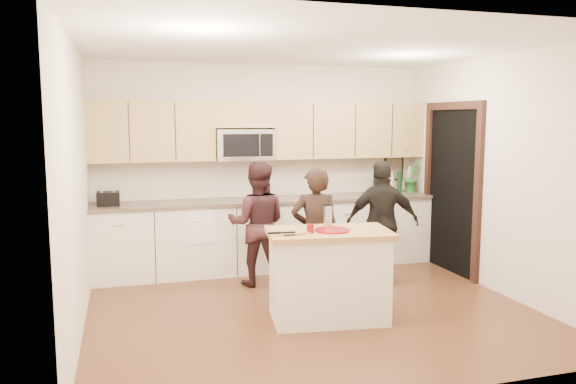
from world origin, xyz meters
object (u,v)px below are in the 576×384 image
object	(u,v)px
island	(329,275)
toaster	(108,199)
woman_left	(315,233)
woman_center	(257,224)
woman_right	(382,223)

from	to	relation	value
island	toaster	bearing A→B (deg)	143.86
island	toaster	size ratio (longest dim) A/B	4.83
toaster	woman_left	bearing A→B (deg)	-31.34
woman_center	woman_right	xyz separation A→B (m)	(1.44, -0.41, 0.01)
woman_left	woman_right	distance (m)	0.98
toaster	island	bearing A→B (deg)	-43.84
woman_left	woman_right	bearing A→B (deg)	-152.16
woman_center	toaster	bearing A→B (deg)	-4.45
toaster	woman_right	bearing A→B (deg)	-18.74
toaster	woman_left	size ratio (longest dim) A/B	0.18
toaster	woman_center	world-z (taller)	woman_center
woman_center	woman_right	distance (m)	1.49
woman_left	woman_right	world-z (taller)	woman_right
island	woman_center	size ratio (longest dim) A/B	0.87
woman_center	woman_right	size ratio (longest dim) A/B	0.99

